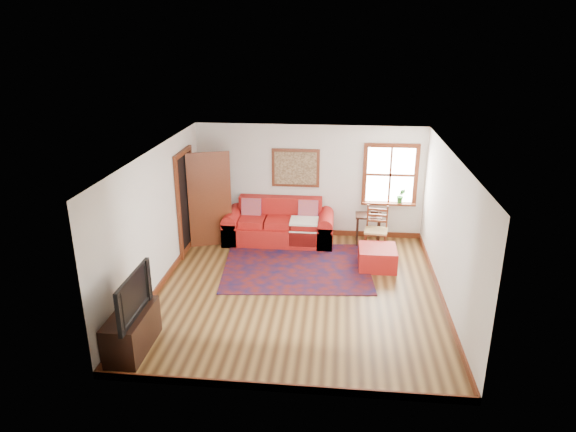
# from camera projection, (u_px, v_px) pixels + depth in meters

# --- Properties ---
(ground) EXTENTS (5.50, 5.50, 0.00)m
(ground) POSITION_uv_depth(u_px,v_px,m) (298.00, 291.00, 9.16)
(ground) COLOR #462B12
(ground) RESTS_ON ground
(room_envelope) EXTENTS (5.04, 5.54, 2.52)m
(room_envelope) POSITION_uv_depth(u_px,v_px,m) (299.00, 203.00, 8.62)
(room_envelope) COLOR silver
(room_envelope) RESTS_ON ground
(window) EXTENTS (1.18, 0.20, 1.38)m
(window) POSITION_uv_depth(u_px,v_px,m) (391.00, 181.00, 11.07)
(window) COLOR white
(window) RESTS_ON ground
(doorway) EXTENTS (0.89, 1.08, 2.14)m
(doorway) POSITION_uv_depth(u_px,v_px,m) (200.00, 199.00, 10.68)
(doorway) COLOR black
(doorway) RESTS_ON ground
(framed_artwork) EXTENTS (1.05, 0.07, 0.85)m
(framed_artwork) POSITION_uv_depth(u_px,v_px,m) (296.00, 168.00, 11.21)
(framed_artwork) COLOR #632A15
(framed_artwork) RESTS_ON ground
(persian_rug) EXTENTS (3.02, 2.51, 0.02)m
(persian_rug) POSITION_uv_depth(u_px,v_px,m) (297.00, 267.00, 10.06)
(persian_rug) COLOR #5A120C
(persian_rug) RESTS_ON ground
(red_leather_sofa) EXTENTS (2.37, 0.98, 0.93)m
(red_leather_sofa) POSITION_uv_depth(u_px,v_px,m) (279.00, 227.00, 11.26)
(red_leather_sofa) COLOR #AF1A16
(red_leather_sofa) RESTS_ON ground
(red_ottoman) EXTENTS (0.73, 0.73, 0.41)m
(red_ottoman) POSITION_uv_depth(u_px,v_px,m) (377.00, 258.00, 10.01)
(red_ottoman) COLOR #AF1A16
(red_ottoman) RESTS_ON ground
(side_table) EXTENTS (0.56, 0.42, 0.67)m
(side_table) POSITION_uv_depth(u_px,v_px,m) (368.00, 220.00, 11.01)
(side_table) COLOR black
(side_table) RESTS_ON ground
(ladder_back_chair) EXTENTS (0.51, 0.49, 0.98)m
(ladder_back_chair) POSITION_uv_depth(u_px,v_px,m) (376.00, 228.00, 10.62)
(ladder_back_chair) COLOR tan
(ladder_back_chair) RESTS_ON ground
(media_cabinet) EXTENTS (0.49, 1.08, 0.59)m
(media_cabinet) POSITION_uv_depth(u_px,v_px,m) (132.00, 331.00, 7.40)
(media_cabinet) COLOR black
(media_cabinet) RESTS_ON ground
(television) EXTENTS (0.15, 1.13, 0.65)m
(television) POSITION_uv_depth(u_px,v_px,m) (127.00, 295.00, 7.11)
(television) COLOR black
(television) RESTS_ON media_cabinet
(candle_hurricane) EXTENTS (0.12, 0.12, 0.18)m
(candle_hurricane) POSITION_uv_depth(u_px,v_px,m) (144.00, 293.00, 7.66)
(candle_hurricane) COLOR silver
(candle_hurricane) RESTS_ON media_cabinet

